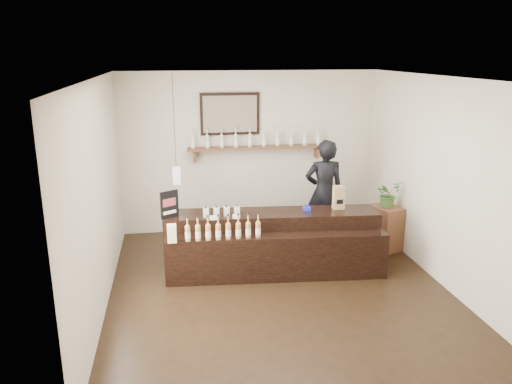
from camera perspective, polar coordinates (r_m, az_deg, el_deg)
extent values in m
plane|color=black|center=(6.92, 2.59, -10.93)|extent=(5.00, 5.00, 0.00)
plane|color=beige|center=(8.81, -0.69, 4.60)|extent=(4.50, 0.00, 4.50)
plane|color=beige|center=(4.15, 10.13, -8.84)|extent=(4.50, 0.00, 4.50)
plane|color=beige|center=(6.35, -17.53, -0.61)|extent=(0.00, 5.00, 5.00)
plane|color=beige|center=(7.23, 20.47, 1.07)|extent=(0.00, 5.00, 5.00)
plane|color=white|center=(6.19, 2.92, 12.89)|extent=(5.00, 5.00, 0.00)
cube|color=brown|center=(8.68, 0.09, 5.10)|extent=(2.40, 0.25, 0.04)
cube|color=brown|center=(8.62, -7.05, 4.09)|extent=(0.04, 0.20, 0.20)
cube|color=brown|center=(8.97, 6.90, 4.56)|extent=(0.04, 0.20, 0.20)
cube|color=black|center=(8.63, -3.00, 8.91)|extent=(1.02, 0.04, 0.72)
cube|color=#3F3428|center=(8.60, -2.98, 8.89)|extent=(0.92, 0.01, 0.62)
cube|color=white|center=(7.86, -9.07, 1.90)|extent=(0.12, 0.12, 0.28)
cylinder|color=black|center=(7.71, -9.34, 8.01)|extent=(0.01, 0.01, 1.41)
cylinder|color=beige|center=(8.55, -7.23, 5.64)|extent=(0.07, 0.07, 0.20)
cone|color=beige|center=(8.53, -7.26, 6.48)|extent=(0.07, 0.07, 0.05)
cylinder|color=beige|center=(8.52, -7.27, 6.87)|extent=(0.02, 0.02, 0.07)
cylinder|color=#C28539|center=(8.51, -7.28, 7.19)|extent=(0.03, 0.03, 0.02)
cylinder|color=white|center=(8.55, -7.23, 5.50)|extent=(0.07, 0.07, 0.09)
cylinder|color=beige|center=(8.56, -5.59, 5.70)|extent=(0.07, 0.07, 0.20)
cone|color=beige|center=(8.54, -5.61, 6.54)|extent=(0.07, 0.07, 0.05)
cylinder|color=beige|center=(8.53, -5.62, 6.94)|extent=(0.02, 0.02, 0.07)
cylinder|color=#C28539|center=(8.52, -5.63, 7.25)|extent=(0.03, 0.03, 0.02)
cylinder|color=white|center=(8.56, -5.58, 5.57)|extent=(0.07, 0.07, 0.09)
cylinder|color=beige|center=(8.58, -3.95, 5.76)|extent=(0.07, 0.07, 0.20)
cone|color=beige|center=(8.56, -3.97, 6.60)|extent=(0.07, 0.07, 0.05)
cylinder|color=beige|center=(8.55, -3.98, 7.00)|extent=(0.02, 0.02, 0.07)
cylinder|color=#C28539|center=(8.54, -3.98, 7.31)|extent=(0.03, 0.03, 0.02)
cylinder|color=white|center=(8.58, -3.95, 5.63)|extent=(0.07, 0.07, 0.09)
cylinder|color=beige|center=(8.61, -2.32, 5.82)|extent=(0.07, 0.07, 0.20)
cone|color=beige|center=(8.59, -2.33, 6.65)|extent=(0.07, 0.07, 0.05)
cylinder|color=beige|center=(8.58, -2.34, 7.05)|extent=(0.02, 0.02, 0.07)
cylinder|color=#C28539|center=(8.57, -2.34, 7.36)|extent=(0.03, 0.03, 0.02)
cylinder|color=white|center=(8.61, -2.32, 5.68)|extent=(0.07, 0.07, 0.09)
cylinder|color=beige|center=(8.64, -0.71, 5.87)|extent=(0.07, 0.07, 0.20)
cone|color=beige|center=(8.62, -0.71, 6.70)|extent=(0.07, 0.07, 0.05)
cylinder|color=beige|center=(8.61, -0.71, 7.09)|extent=(0.02, 0.02, 0.07)
cylinder|color=#C28539|center=(8.60, -0.71, 7.40)|extent=(0.03, 0.03, 0.02)
cylinder|color=white|center=(8.64, -0.71, 5.74)|extent=(0.07, 0.07, 0.09)
cylinder|color=beige|center=(8.68, 0.89, 5.91)|extent=(0.07, 0.07, 0.20)
cone|color=beige|center=(8.66, 0.90, 6.74)|extent=(0.07, 0.07, 0.05)
cylinder|color=beige|center=(8.65, 0.90, 7.14)|extent=(0.02, 0.02, 0.07)
cylinder|color=#C28539|center=(8.64, 0.90, 7.44)|extent=(0.03, 0.03, 0.02)
cylinder|color=white|center=(8.68, 0.89, 5.78)|extent=(0.07, 0.07, 0.09)
cylinder|color=beige|center=(8.73, 2.48, 5.96)|extent=(0.07, 0.07, 0.20)
cone|color=beige|center=(8.71, 2.49, 6.78)|extent=(0.07, 0.07, 0.05)
cylinder|color=beige|center=(8.70, 2.50, 7.17)|extent=(0.02, 0.02, 0.07)
cylinder|color=#C28539|center=(8.69, 2.50, 7.48)|extent=(0.03, 0.03, 0.02)
cylinder|color=white|center=(8.73, 2.48, 5.82)|extent=(0.07, 0.07, 0.09)
cylinder|color=beige|center=(8.78, 4.05, 5.99)|extent=(0.07, 0.07, 0.20)
cone|color=beige|center=(8.76, 4.07, 6.81)|extent=(0.07, 0.07, 0.05)
cylinder|color=beige|center=(8.75, 4.08, 7.20)|extent=(0.02, 0.02, 0.07)
cylinder|color=#C28539|center=(8.74, 4.08, 7.50)|extent=(0.03, 0.03, 0.02)
cylinder|color=white|center=(8.78, 4.05, 5.86)|extent=(0.07, 0.07, 0.09)
cylinder|color=beige|center=(8.84, 5.60, 6.02)|extent=(0.07, 0.07, 0.20)
cone|color=beige|center=(8.82, 5.62, 6.84)|extent=(0.07, 0.07, 0.05)
cylinder|color=beige|center=(8.81, 5.63, 7.22)|extent=(0.02, 0.02, 0.07)
cylinder|color=#C28539|center=(8.80, 5.64, 7.52)|extent=(0.03, 0.03, 0.02)
cylinder|color=white|center=(8.84, 5.60, 5.89)|extent=(0.07, 0.07, 0.09)
cylinder|color=beige|center=(8.91, 7.13, 6.05)|extent=(0.07, 0.07, 0.20)
cone|color=beige|center=(8.89, 7.16, 6.86)|extent=(0.07, 0.07, 0.05)
cylinder|color=beige|center=(8.88, 7.17, 7.24)|extent=(0.02, 0.02, 0.07)
cylinder|color=#C28539|center=(8.87, 7.18, 7.54)|extent=(0.03, 0.03, 0.02)
cylinder|color=white|center=(8.91, 7.12, 5.92)|extent=(0.07, 0.07, 0.09)
cube|color=black|center=(7.38, 1.80, -5.49)|extent=(3.13, 0.80, 0.87)
cube|color=black|center=(7.05, 2.45, -7.48)|extent=(3.11, 0.53, 0.66)
cube|color=white|center=(6.92, -4.89, -2.96)|extent=(0.10, 0.04, 0.05)
cube|color=white|center=(6.95, -2.27, -2.82)|extent=(0.10, 0.04, 0.05)
cube|color=beige|center=(6.77, -9.57, -5.16)|extent=(0.12, 0.12, 0.12)
cube|color=beige|center=(6.73, -9.62, -4.21)|extent=(0.12, 0.12, 0.12)
cube|color=beige|center=(7.06, -5.74, -2.34)|extent=(0.08, 0.08, 0.13)
cube|color=#D6A7AC|center=(7.02, -5.72, -2.45)|extent=(0.07, 0.00, 0.06)
cylinder|color=black|center=(7.03, -5.76, -1.77)|extent=(0.02, 0.02, 0.03)
cube|color=beige|center=(7.07, -4.56, -2.29)|extent=(0.08, 0.08, 0.13)
cube|color=#D6A7AC|center=(7.03, -4.53, -2.39)|extent=(0.07, 0.00, 0.06)
cylinder|color=black|center=(7.04, -4.57, -1.71)|extent=(0.02, 0.02, 0.03)
cube|color=beige|center=(7.08, -3.39, -2.23)|extent=(0.08, 0.08, 0.13)
cube|color=#D6A7AC|center=(7.04, -3.35, -2.33)|extent=(0.07, 0.00, 0.06)
cylinder|color=black|center=(7.06, -3.39, -1.66)|extent=(0.02, 0.02, 0.03)
cube|color=beige|center=(7.09, -2.21, -2.17)|extent=(0.08, 0.08, 0.13)
cube|color=#D6A7AC|center=(7.06, -2.17, -2.27)|extent=(0.07, 0.00, 0.06)
cylinder|color=black|center=(7.07, -2.22, -1.60)|extent=(0.02, 0.02, 0.03)
cylinder|color=#B0833B|center=(6.76, -7.81, -4.75)|extent=(0.07, 0.07, 0.20)
cone|color=#B0833B|center=(6.71, -7.85, -3.73)|extent=(0.07, 0.07, 0.05)
cylinder|color=#B0833B|center=(6.69, -7.87, -3.25)|extent=(0.02, 0.02, 0.07)
cylinder|color=black|center=(6.68, -7.88, -2.87)|extent=(0.03, 0.03, 0.03)
cylinder|color=white|center=(6.76, -7.80, -4.91)|extent=(0.07, 0.07, 0.09)
cylinder|color=#B0833B|center=(6.76, -6.65, -4.69)|extent=(0.07, 0.07, 0.20)
cone|color=#B0833B|center=(6.72, -6.68, -3.68)|extent=(0.07, 0.07, 0.05)
cylinder|color=#B0833B|center=(6.70, -6.70, -3.20)|extent=(0.02, 0.02, 0.07)
cylinder|color=black|center=(6.68, -6.71, -2.81)|extent=(0.03, 0.03, 0.03)
cylinder|color=white|center=(6.77, -6.64, -4.86)|extent=(0.07, 0.07, 0.09)
cylinder|color=#B0833B|center=(6.77, -5.49, -4.64)|extent=(0.07, 0.07, 0.20)
cone|color=#B0833B|center=(6.72, -5.52, -3.62)|extent=(0.07, 0.07, 0.05)
cylinder|color=#B0833B|center=(6.70, -5.53, -3.14)|extent=(0.02, 0.02, 0.07)
cylinder|color=black|center=(6.69, -5.54, -2.76)|extent=(0.03, 0.03, 0.03)
cylinder|color=white|center=(6.77, -5.48, -4.80)|extent=(0.07, 0.07, 0.09)
cylinder|color=#B0833B|center=(6.78, -4.33, -4.58)|extent=(0.07, 0.07, 0.20)
cone|color=#B0833B|center=(6.73, -4.35, -3.57)|extent=(0.07, 0.07, 0.05)
cylinder|color=#B0833B|center=(6.71, -4.36, -3.08)|extent=(0.02, 0.02, 0.07)
cylinder|color=black|center=(6.70, -4.37, -2.70)|extent=(0.03, 0.03, 0.03)
cylinder|color=white|center=(6.78, -4.33, -4.74)|extent=(0.07, 0.07, 0.09)
cylinder|color=#B0833B|center=(6.79, -3.18, -4.52)|extent=(0.07, 0.07, 0.20)
cone|color=#B0833B|center=(6.75, -3.20, -3.51)|extent=(0.07, 0.07, 0.05)
cylinder|color=#B0833B|center=(6.73, -3.20, -3.02)|extent=(0.02, 0.02, 0.07)
cylinder|color=black|center=(6.71, -3.21, -2.64)|extent=(0.03, 0.03, 0.03)
cylinder|color=white|center=(6.80, -3.18, -4.68)|extent=(0.07, 0.07, 0.09)
cylinder|color=#B0833B|center=(6.80, -2.03, -4.46)|extent=(0.07, 0.07, 0.20)
cone|color=#B0833B|center=(6.76, -2.04, -3.45)|extent=(0.07, 0.07, 0.05)
cylinder|color=#B0833B|center=(6.74, -2.05, -2.96)|extent=(0.02, 0.02, 0.07)
cylinder|color=black|center=(6.73, -2.05, -2.59)|extent=(0.03, 0.03, 0.03)
cylinder|color=white|center=(6.81, -2.03, -4.62)|extent=(0.07, 0.07, 0.09)
cylinder|color=#B0833B|center=(6.82, -0.89, -4.39)|extent=(0.07, 0.07, 0.20)
cone|color=#B0833B|center=(6.78, -0.89, -3.38)|extent=(0.07, 0.07, 0.05)
cylinder|color=#B0833B|center=(6.76, -0.90, -2.90)|extent=(0.02, 0.02, 0.07)
cylinder|color=black|center=(6.74, -0.90, -2.53)|extent=(0.03, 0.03, 0.03)
cylinder|color=white|center=(6.83, -0.89, -4.55)|extent=(0.07, 0.07, 0.09)
cylinder|color=#B0833B|center=(6.84, 0.24, -4.33)|extent=(0.07, 0.07, 0.20)
cone|color=#B0833B|center=(6.80, 0.25, -3.32)|extent=(0.07, 0.07, 0.05)
cylinder|color=#B0833B|center=(6.78, 0.25, -2.84)|extent=(0.02, 0.02, 0.07)
cylinder|color=black|center=(6.76, 0.25, -2.47)|extent=(0.03, 0.03, 0.03)
cylinder|color=white|center=(6.85, 0.24, -4.49)|extent=(0.07, 0.07, 0.09)
cube|color=black|center=(7.03, -9.87, -1.40)|extent=(0.25, 0.16, 0.39)
cube|color=brown|center=(7.01, -9.88, -1.17)|extent=(0.17, 0.10, 0.11)
cube|color=white|center=(7.06, -9.82, -2.29)|extent=(0.17, 0.10, 0.04)
cube|color=#9F7E4D|center=(7.43, 9.43, -0.62)|extent=(0.16, 0.12, 0.35)
cube|color=black|center=(7.39, 9.56, -1.12)|extent=(0.10, 0.00, 0.07)
cube|color=#1929B4|center=(7.32, 5.83, -1.93)|extent=(0.12, 0.06, 0.05)
cylinder|color=#1929B4|center=(7.31, 5.84, -1.62)|extent=(0.07, 0.04, 0.06)
cube|color=brown|center=(8.35, 14.58, -3.98)|extent=(0.49, 0.58, 0.72)
imported|color=#3A6227|center=(8.18, 14.85, -0.23)|extent=(0.46, 0.43, 0.42)
imported|color=black|center=(8.24, 7.80, 0.74)|extent=(0.74, 0.50, 1.98)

